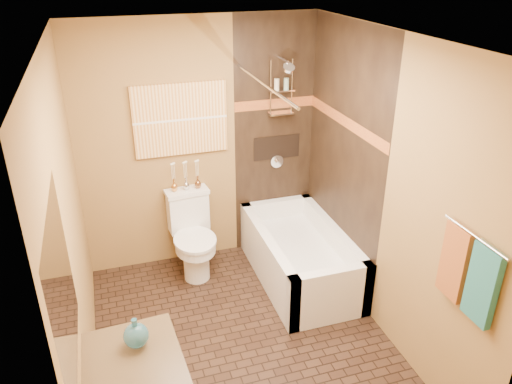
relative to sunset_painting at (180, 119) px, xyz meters
name	(u,v)px	position (x,y,z in m)	size (l,w,h in m)	color
floor	(245,344)	(0.19, -1.48, -1.55)	(3.00, 3.00, 0.00)	black
wall_left	(72,240)	(-1.01, -1.48, -0.30)	(0.02, 3.00, 2.50)	olive
wall_right	(386,193)	(1.39, -1.48, -0.30)	(0.02, 3.00, 2.50)	olive
wall_back	(201,146)	(0.19, 0.02, -0.30)	(2.40, 0.02, 2.50)	olive
wall_front	(331,356)	(0.19, -2.98, -0.30)	(2.40, 0.02, 2.50)	olive
ceiling	(241,39)	(0.19, -1.48, 0.95)	(3.00, 3.00, 0.00)	silver
alcove_tile_back	(274,138)	(0.96, 0.01, -0.30)	(0.85, 0.01, 2.50)	black
alcove_tile_right	(343,159)	(1.37, -0.73, -0.30)	(0.01, 1.50, 2.50)	black
mosaic_band_back	(275,104)	(0.96, 0.00, 0.07)	(0.85, 0.01, 0.10)	maroon
mosaic_band_right	(345,121)	(1.36, -0.73, 0.07)	(0.01, 1.50, 0.10)	maroon
alcove_niche	(277,147)	(0.99, 0.01, -0.40)	(0.50, 0.01, 0.25)	black
shower_fixtures	(281,102)	(0.99, -0.10, 0.12)	(0.24, 0.33, 1.16)	silver
curtain_rod	(263,83)	(0.59, -0.73, 0.47)	(0.03, 0.03, 1.55)	silver
towel_bar	(475,236)	(1.34, -2.53, -0.10)	(0.02, 0.02, 0.55)	silver
towel_teal	(482,285)	(1.35, -2.66, -0.37)	(0.05, 0.22, 0.52)	#1D635B
towel_rust	(455,262)	(1.35, -2.40, -0.37)	(0.05, 0.22, 0.52)	#934D1A
sunset_painting	(180,119)	(0.00, 0.00, 0.00)	(0.90, 0.04, 0.70)	#C57B2E
vanity_mirror	(63,293)	(-1.00, -2.43, -0.05)	(0.01, 1.00, 0.90)	white
bathtub	(300,259)	(0.99, -0.73, -1.33)	(0.80, 1.50, 0.55)	white
toilet	(193,235)	(0.00, -0.27, -1.12)	(0.44, 0.65, 0.84)	white
teal_bottle	(136,333)	(-0.69, -2.17, -0.60)	(0.15, 0.15, 0.24)	#256070
bud_vases	(186,175)	(0.00, -0.09, -0.54)	(0.30, 0.06, 0.30)	gold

